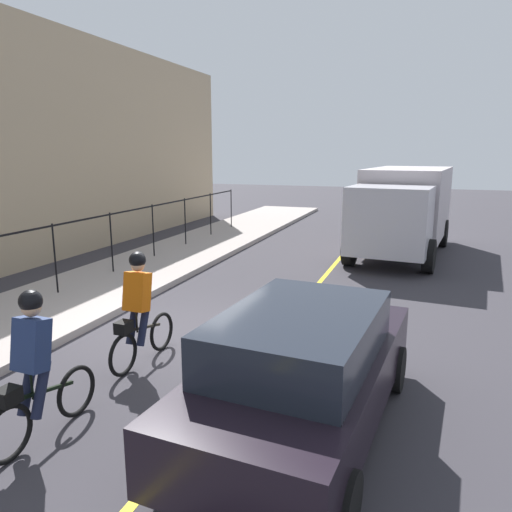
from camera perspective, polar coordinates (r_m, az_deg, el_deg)
ground_plane at (r=9.35m, az=-8.12°, el=-8.88°), size 80.00×80.00×0.00m
lane_line_centre at (r=8.77m, az=1.38°, el=-10.18°), size 36.00×0.12×0.01m
sidewalk at (r=11.23m, az=-23.83°, el=-5.81°), size 40.00×3.20×0.15m
iron_fence at (r=11.92m, az=-22.53°, el=1.66°), size 21.34×0.04×1.60m
cyclist_lead at (r=7.90m, az=-13.49°, el=-6.06°), size 1.71×0.38×1.83m
cyclist_follow at (r=6.25m, az=-24.34°, el=-11.78°), size 1.71×0.38×1.83m
patrol_sedan at (r=5.93m, az=5.59°, el=-12.91°), size 4.54×2.22×1.58m
box_truck_background at (r=16.83m, az=16.87°, el=5.50°), size 6.92×3.10×2.78m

